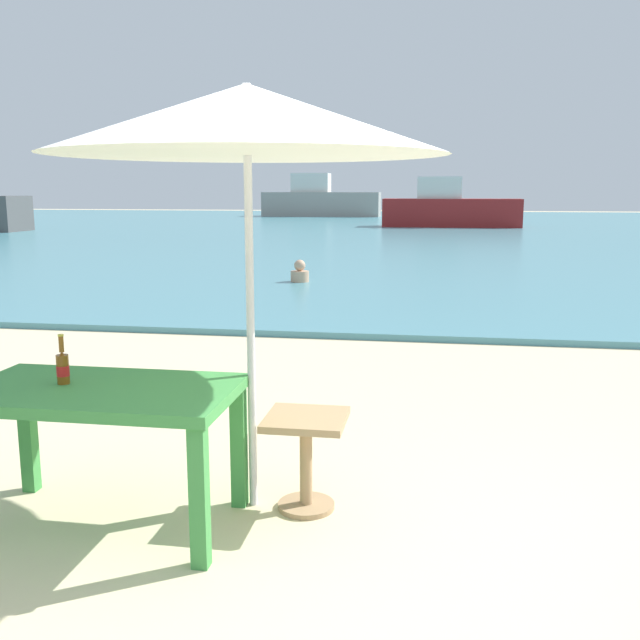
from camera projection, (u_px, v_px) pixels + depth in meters
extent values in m
plane|color=beige|center=(357.00, 549.00, 3.55)|extent=(120.00, 120.00, 0.00)
cube|color=teal|center=(429.00, 228.00, 32.67)|extent=(120.00, 50.00, 0.08)
cube|color=#3D8C42|center=(100.00, 392.00, 3.69)|extent=(1.40, 0.80, 0.06)
cube|color=#3D8C42|center=(199.00, 497.00, 3.32)|extent=(0.08, 0.08, 0.70)
cube|color=#3D8C42|center=(28.00, 434.00, 4.19)|extent=(0.08, 0.08, 0.70)
cube|color=#3D8C42|center=(239.00, 446.00, 3.98)|extent=(0.08, 0.08, 0.70)
cylinder|color=brown|center=(63.00, 369.00, 3.73)|extent=(0.06, 0.06, 0.16)
cone|color=brown|center=(62.00, 355.00, 3.71)|extent=(0.06, 0.06, 0.03)
cylinder|color=brown|center=(61.00, 344.00, 3.70)|extent=(0.03, 0.03, 0.09)
cylinder|color=red|center=(63.00, 371.00, 3.73)|extent=(0.07, 0.07, 0.05)
cylinder|color=gold|center=(61.00, 335.00, 3.70)|extent=(0.03, 0.03, 0.01)
cylinder|color=silver|center=(250.00, 305.00, 3.85)|extent=(0.04, 0.04, 2.30)
cone|color=white|center=(247.00, 120.00, 3.67)|extent=(2.10, 2.10, 0.36)
cube|color=tan|center=(306.00, 419.00, 3.91)|extent=(0.44, 0.44, 0.04)
cylinder|color=tan|center=(306.00, 466.00, 3.96)|extent=(0.07, 0.07, 0.50)
cylinder|color=tan|center=(306.00, 505.00, 4.01)|extent=(0.32, 0.32, 0.03)
cylinder|color=tan|center=(300.00, 276.00, 13.26)|extent=(0.34, 0.34, 0.20)
sphere|color=tan|center=(300.00, 265.00, 13.22)|extent=(0.21, 0.21, 0.21)
cube|color=maroon|center=(451.00, 213.00, 33.03)|extent=(6.30, 1.72, 1.29)
cube|color=silver|center=(439.00, 188.00, 32.91)|extent=(2.00, 1.29, 1.00)
cube|color=gray|center=(322.00, 204.00, 46.30)|extent=(7.58, 2.07, 1.55)
cube|color=silver|center=(311.00, 183.00, 46.17)|extent=(2.41, 1.55, 1.21)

